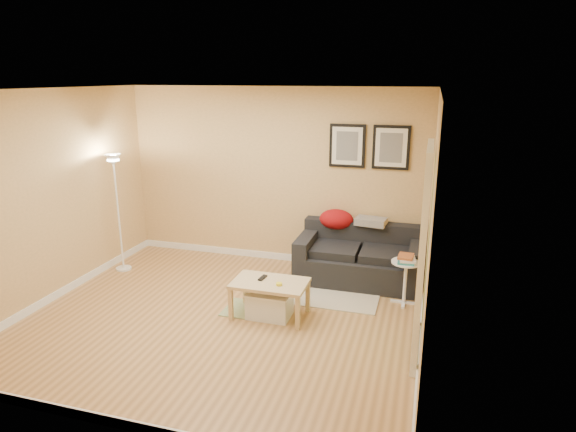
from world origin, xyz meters
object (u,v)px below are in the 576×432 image
(sofa, at_px, (360,255))
(side_table, at_px, (405,283))
(floor_lamp, at_px, (119,216))
(coffee_table, at_px, (270,299))
(storage_bin, at_px, (270,304))
(book_stack, at_px, (407,259))

(sofa, distance_m, side_table, 0.85)
(floor_lamp, bearing_deg, side_table, 0.16)
(side_table, height_order, floor_lamp, floor_lamp)
(side_table, bearing_deg, sofa, 139.03)
(sofa, xyz_separation_m, coffee_table, (-0.86, -1.34, -0.16))
(coffee_table, xyz_separation_m, storage_bin, (-0.00, -0.01, -0.06))
(sofa, xyz_separation_m, book_stack, (0.64, -0.57, 0.22))
(sofa, relative_size, side_table, 3.05)
(sofa, relative_size, coffee_table, 1.96)
(coffee_table, bearing_deg, book_stack, 8.78)
(side_table, distance_m, book_stack, 0.32)
(book_stack, distance_m, floor_lamp, 4.02)
(coffee_table, relative_size, side_table, 1.56)
(storage_bin, height_order, book_stack, book_stack)
(storage_bin, height_order, side_table, side_table)
(book_stack, bearing_deg, sofa, 136.58)
(storage_bin, xyz_separation_m, side_table, (1.50, 0.80, 0.12))
(book_stack, bearing_deg, floor_lamp, 178.21)
(side_table, bearing_deg, floor_lamp, -179.84)
(sofa, xyz_separation_m, storage_bin, (-0.86, -1.35, -0.22))
(storage_bin, relative_size, floor_lamp, 0.30)
(coffee_table, xyz_separation_m, floor_lamp, (-2.52, 0.77, 0.59))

